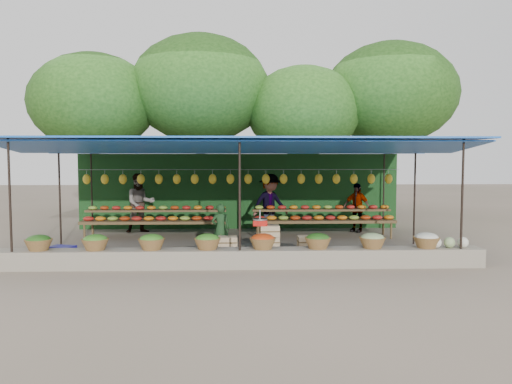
{
  "coord_description": "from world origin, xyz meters",
  "views": [
    {
      "loc": [
        -0.03,
        -13.45,
        2.39
      ],
      "look_at": [
        0.46,
        0.2,
        1.43
      ],
      "focal_mm": 35.0,
      "sensor_mm": 36.0,
      "label": 1
    }
  ],
  "objects_px": {
    "vendor_seated": "(221,229)",
    "weighing_scale": "(260,222)",
    "blue_crate_front": "(78,255)",
    "crate_counter": "(268,245)",
    "blue_crate_back": "(62,253)"
  },
  "relations": [
    {
      "from": "blue_crate_front",
      "to": "crate_counter",
      "type": "bearing_deg",
      "value": 2.53
    },
    {
      "from": "crate_counter",
      "to": "vendor_seated",
      "type": "distance_m",
      "value": 1.29
    },
    {
      "from": "blue_crate_front",
      "to": "vendor_seated",
      "type": "bearing_deg",
      "value": 11.57
    },
    {
      "from": "crate_counter",
      "to": "blue_crate_back",
      "type": "bearing_deg",
      "value": -178.85
    },
    {
      "from": "vendor_seated",
      "to": "weighing_scale",
      "type": "bearing_deg",
      "value": 150.66
    },
    {
      "from": "vendor_seated",
      "to": "blue_crate_front",
      "type": "height_order",
      "value": "vendor_seated"
    },
    {
      "from": "crate_counter",
      "to": "blue_crate_back",
      "type": "distance_m",
      "value": 4.82
    },
    {
      "from": "crate_counter",
      "to": "blue_crate_front",
      "type": "height_order",
      "value": "crate_counter"
    },
    {
      "from": "crate_counter",
      "to": "weighing_scale",
      "type": "height_order",
      "value": "weighing_scale"
    },
    {
      "from": "vendor_seated",
      "to": "blue_crate_front",
      "type": "distance_m",
      "value": 3.38
    },
    {
      "from": "vendor_seated",
      "to": "crate_counter",
      "type": "bearing_deg",
      "value": 154.87
    },
    {
      "from": "vendor_seated",
      "to": "blue_crate_front",
      "type": "relative_size",
      "value": 2.89
    },
    {
      "from": "weighing_scale",
      "to": "blue_crate_front",
      "type": "height_order",
      "value": "weighing_scale"
    },
    {
      "from": "blue_crate_front",
      "to": "blue_crate_back",
      "type": "distance_m",
      "value": 0.39
    },
    {
      "from": "weighing_scale",
      "to": "blue_crate_back",
      "type": "distance_m",
      "value": 4.67
    }
  ]
}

